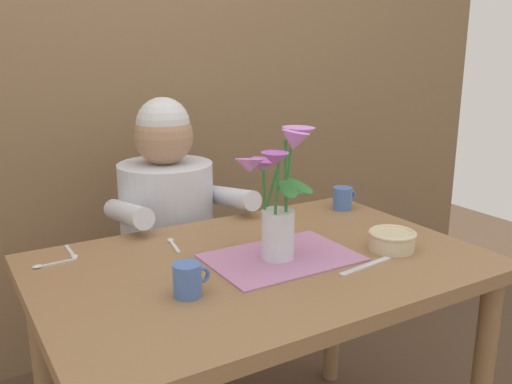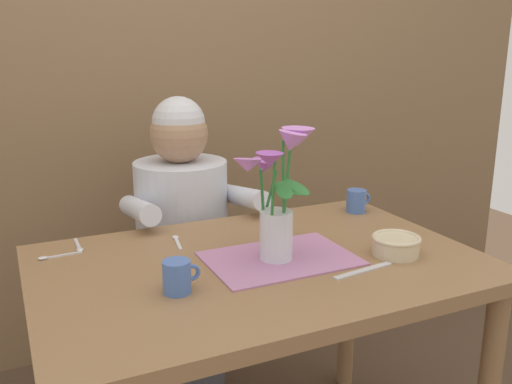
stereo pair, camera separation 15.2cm
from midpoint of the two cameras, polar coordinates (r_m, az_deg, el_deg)
name	(u,v)px [view 1 (the left image)]	position (r m, az deg, el deg)	size (l,w,h in m)	color
wood_panel_backdrop	(127,60)	(2.39, -14.95, 13.01)	(4.00, 0.10, 2.50)	brown
dining_table	(261,292)	(1.57, -2.25, -10.34)	(1.20, 0.80, 0.74)	olive
seated_person	(169,252)	(2.11, -10.99, -6.13)	(0.45, 0.47, 1.14)	#4C4C56
striped_placemat	(282,258)	(1.54, -0.19, -6.80)	(0.40, 0.28, 0.01)	#B275A3
flower_vase	(279,192)	(1.47, -0.52, 0.00)	(0.24, 0.27, 0.36)	silver
ceramic_bowl	(392,240)	(1.62, 11.22, -4.87)	(0.14, 0.14, 0.06)	beige
dinner_knife	(365,266)	(1.49, 8.34, -7.62)	(0.19, 0.02, 0.01)	silver
tea_cup	(343,198)	(1.99, 6.77, -0.67)	(0.09, 0.07, 0.08)	#476BB7
ceramic_mug	(188,280)	(1.33, -10.31, -8.93)	(0.09, 0.07, 0.08)	#476BB7
spoon_0	(72,254)	(1.67, -20.88, -5.99)	(0.02, 0.12, 0.01)	silver
spoon_1	(48,265)	(1.62, -23.21, -6.93)	(0.12, 0.02, 0.01)	silver
spoon_2	(173,243)	(1.67, -11.17, -5.23)	(0.03, 0.12, 0.01)	silver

